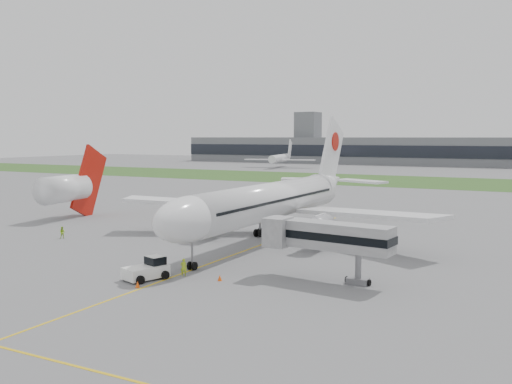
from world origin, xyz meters
The scene contains 14 objects.
ground centered at (0.00, 0.00, 0.00)m, with size 600.00×600.00×0.00m, color slate.
apron_markings centered at (0.00, -5.00, 0.00)m, with size 70.00×70.00×0.04m, color yellow, non-canonical shape.
grass_strip centered at (0.00, 120.00, 0.01)m, with size 600.00×50.00×0.02m, color #355620.
terminal_building centered at (0.00, 229.87, 7.00)m, with size 320.00×22.30×14.00m.
control_tower centered at (-90.00, 232.00, 0.00)m, with size 12.00×12.00×56.00m, color slate, non-canonical shape.
airliner centered at (0.00, 4.87, 5.66)m, with size 48.13×53.95×17.88m.
pushback_tug centered at (-1.72, -20.30, 1.02)m, with size 4.00×4.89×2.22m.
jet_bridge centered at (14.19, -12.62, 4.49)m, with size 13.29×4.08×6.07m.
safety_cone_left centered at (-0.50, -23.48, 0.31)m, with size 0.45×0.45×0.62m, color #FF560D.
safety_cone_right centered at (5.08, -17.61, 0.31)m, with size 0.45×0.45×0.61m, color #FF560D.
ground_crew_near centered at (0.75, -17.68, 0.92)m, with size 0.67×0.44×1.85m, color #ACCE22.
ground_crew_far centered at (-27.03, -7.69, 0.85)m, with size 0.82×0.64×1.70m, color #9CD623.
neighbor_aircraft centered at (-41.21, 7.04, 5.43)m, with size 6.17×16.93×13.69m.
distant_aircraft_left centered at (-79.79, 174.06, 0.00)m, with size 33.21×29.30×12.70m, color white, non-canonical shape.
Camera 1 is at (34.32, -65.15, 14.32)m, focal length 40.00 mm.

